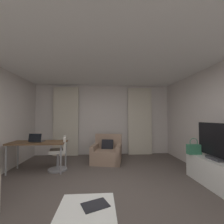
{
  "coord_description": "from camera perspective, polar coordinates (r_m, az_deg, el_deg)",
  "views": [
    {
      "loc": [
        -0.08,
        -2.64,
        1.39
      ],
      "look_at": [
        0.21,
        1.35,
        1.53
      ],
      "focal_mm": 23.84,
      "sensor_mm": 36.0,
      "label": 1
    }
  ],
  "objects": [
    {
      "name": "magazine_open",
      "position": [
        1.95,
        -6.44,
        -31.92
      ],
      "size": [
        0.34,
        0.29,
        0.01
      ],
      "color": "black",
      "rests_on": "coffee_table"
    },
    {
      "name": "ceiling",
      "position": [
        2.91,
        -2.29,
        23.14
      ],
      "size": [
        5.12,
        6.12,
        0.06
      ],
      "primitive_type": "cube",
      "color": "white",
      "rests_on": "wall_left"
    },
    {
      "name": "armchair",
      "position": [
        4.8,
        -1.95,
        -15.5
      ],
      "size": [
        1.02,
        0.98,
        0.83
      ],
      "color": "#997A66",
      "rests_on": "ground"
    },
    {
      "name": "curtain_left_panel",
      "position": [
        5.69,
        -17.3,
        -3.35
      ],
      "size": [
        0.9,
        0.06,
        2.5
      ],
      "color": "beige",
      "rests_on": "ground"
    },
    {
      "name": "tv_flatscreen",
      "position": [
        3.68,
        34.94,
        -9.53
      ],
      "size": [
        0.2,
        0.96,
        0.74
      ],
      "color": "#333338",
      "rests_on": "tv_console"
    },
    {
      "name": "tv_console",
      "position": [
        3.8,
        35.33,
        -18.79
      ],
      "size": [
        0.45,
        1.39,
        0.54
      ],
      "color": "white",
      "rests_on": "ground"
    },
    {
      "name": "ground_plane",
      "position": [
        2.98,
        -2.37,
        -29.83
      ],
      "size": [
        12.0,
        12.0,
        0.0
      ],
      "primitive_type": "plane",
      "color": "#564C47"
    },
    {
      "name": "desk_chair",
      "position": [
        4.32,
        -19.53,
        -15.27
      ],
      "size": [
        0.48,
        0.48,
        0.88
      ],
      "color": "gray",
      "rests_on": "ground"
    },
    {
      "name": "handbag_primary",
      "position": [
        4.01,
        28.89,
        -12.26
      ],
      "size": [
        0.3,
        0.14,
        0.37
      ],
      "color": "#387F5B",
      "rests_on": "tv_console"
    },
    {
      "name": "desk",
      "position": [
        4.38,
        -26.41,
        -11.03
      ],
      "size": [
        1.38,
        0.6,
        0.76
      ],
      "color": "brown",
      "rests_on": "ground"
    },
    {
      "name": "wall_window",
      "position": [
        5.67,
        -3.3,
        -2.94
      ],
      "size": [
        5.12,
        0.06,
        2.6
      ],
      "color": "silver",
      "rests_on": "ground"
    },
    {
      "name": "curtain_right_panel",
      "position": [
        5.73,
        10.63,
        -3.4
      ],
      "size": [
        0.9,
        0.06,
        2.5
      ],
      "color": "beige",
      "rests_on": "ground"
    },
    {
      "name": "laptop",
      "position": [
        4.36,
        -26.98,
        -9.59
      ],
      "size": [
        0.34,
        0.28,
        0.22
      ],
      "color": "#2D2D33",
      "rests_on": "desk"
    }
  ]
}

